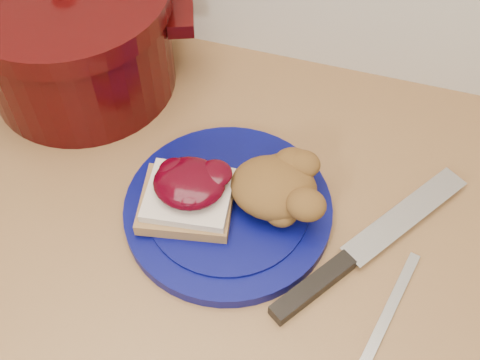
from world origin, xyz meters
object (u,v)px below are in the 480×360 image
(plate, at_px, (228,209))
(dutch_oven, at_px, (75,37))
(chef_knife, at_px, (339,266))
(pepper_grinder, at_px, (14,9))
(butter_knife, at_px, (390,308))

(plate, relative_size, dutch_oven, 0.72)
(chef_knife, height_order, dutch_oven, dutch_oven)
(pepper_grinder, bearing_deg, butter_knife, -25.47)
(dutch_oven, bearing_deg, chef_knife, -25.97)
(butter_knife, distance_m, pepper_grinder, 0.71)
(plate, relative_size, chef_knife, 0.95)
(dutch_oven, height_order, pepper_grinder, dutch_oven)
(plate, relative_size, pepper_grinder, 2.29)
(chef_knife, distance_m, pepper_grinder, 0.63)
(plate, xyz_separation_m, butter_knife, (0.22, -0.07, -0.01))
(plate, distance_m, pepper_grinder, 0.48)
(chef_knife, relative_size, dutch_oven, 0.75)
(plate, height_order, pepper_grinder, pepper_grinder)
(chef_knife, relative_size, butter_knife, 1.71)
(dutch_oven, bearing_deg, plate, -31.26)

